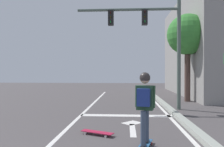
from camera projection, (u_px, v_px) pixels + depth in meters
The scene contains 11 objects.
lane_line_center at pixel (77, 119), 7.55m from camera, with size 0.12×20.00×0.01m, color silver.
lane_line_curbside at pixel (173, 120), 7.35m from camera, with size 0.12×20.00×0.01m, color silver.
stop_bar at pixel (126, 116), 8.17m from camera, with size 3.38×0.40×0.01m, color silver.
lane_arrow_stem at pixel (133, 130), 6.15m from camera, with size 0.16×1.40×0.01m, color silver.
lane_arrow_head at pixel (132, 123), 7.00m from camera, with size 0.56×0.44×0.01m, color silver.
curb_strip at pixel (181, 119), 7.33m from camera, with size 0.24×24.00×0.14m, color #9EA297.
skateboard at pixel (145, 145), 4.69m from camera, with size 0.42×0.84×0.08m.
skater at pixel (145, 100), 4.66m from camera, with size 0.42×0.59×1.52m.
spare_skateboard at pixel (97, 132), 5.66m from camera, with size 0.89×0.54×0.09m.
traffic_signal_mast at pixel (151, 32), 9.57m from camera, with size 4.47×0.34×4.80m.
roadside_tree at pixel (188, 35), 12.08m from camera, with size 2.22×2.22×4.76m.
Camera 1 is at (1.90, -1.45, 1.62)m, focal length 35.61 mm.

